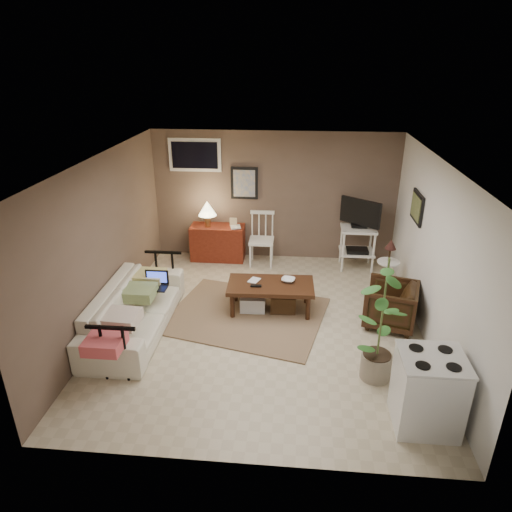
# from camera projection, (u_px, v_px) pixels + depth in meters

# --- Properties ---
(floor) EXTENTS (5.00, 5.00, 0.00)m
(floor) POSITION_uv_depth(u_px,v_px,m) (263.00, 324.00, 6.68)
(floor) COLOR #C1B293
(floor) RESTS_ON ground
(art_back) EXTENTS (0.50, 0.03, 0.60)m
(art_back) POSITION_uv_depth(u_px,v_px,m) (244.00, 183.00, 8.39)
(art_back) COLOR black
(art_right) EXTENTS (0.03, 0.60, 0.45)m
(art_right) POSITION_uv_depth(u_px,v_px,m) (417.00, 207.00, 6.83)
(art_right) COLOR black
(window) EXTENTS (0.96, 0.03, 0.60)m
(window) POSITION_uv_depth(u_px,v_px,m) (195.00, 155.00, 8.26)
(window) COLOR white
(rug) EXTENTS (2.59, 2.26, 0.02)m
(rug) POSITION_uv_depth(u_px,v_px,m) (246.00, 315.00, 6.89)
(rug) COLOR #7F644A
(rug) RESTS_ON floor
(coffee_table) EXTENTS (1.31, 0.71, 0.49)m
(coffee_table) POSITION_uv_depth(u_px,v_px,m) (270.00, 295.00, 6.92)
(coffee_table) COLOR #3C2110
(coffee_table) RESTS_ON floor
(sofa) EXTENTS (0.66, 2.25, 0.88)m
(sofa) POSITION_uv_depth(u_px,v_px,m) (134.00, 302.00, 6.38)
(sofa) COLOR white
(sofa) RESTS_ON floor
(sofa_pillows) EXTENTS (0.43, 2.14, 0.15)m
(sofa_pillows) POSITION_uv_depth(u_px,v_px,m) (131.00, 306.00, 6.10)
(sofa_pillows) COLOR beige
(sofa_pillows) RESTS_ON sofa
(sofa_end_rails) EXTENTS (0.60, 2.25, 0.76)m
(sofa_end_rails) POSITION_uv_depth(u_px,v_px,m) (143.00, 307.00, 6.39)
(sofa_end_rails) COLOR black
(sofa_end_rails) RESTS_ON floor
(laptop) EXTENTS (0.35, 0.25, 0.24)m
(laptop) POSITION_uv_depth(u_px,v_px,m) (156.00, 282.00, 6.66)
(laptop) COLOR black
(laptop) RESTS_ON sofa
(red_console) EXTENTS (1.01, 0.45, 1.16)m
(red_console) POSITION_uv_depth(u_px,v_px,m) (217.00, 239.00, 8.66)
(red_console) COLOR maroon
(red_console) RESTS_ON floor
(spindle_chair) EXTENTS (0.45, 0.45, 0.98)m
(spindle_chair) POSITION_uv_depth(u_px,v_px,m) (262.00, 241.00, 8.44)
(spindle_chair) COLOR white
(spindle_chair) RESTS_ON floor
(tv_stand) EXTENTS (0.66, 0.51, 1.30)m
(tv_stand) POSITION_uv_depth(u_px,v_px,m) (358.00, 233.00, 8.18)
(tv_stand) COLOR white
(tv_stand) RESTS_ON floor
(side_table) EXTENTS (0.36, 0.36, 0.95)m
(side_table) POSITION_uv_depth(u_px,v_px,m) (389.00, 260.00, 7.32)
(side_table) COLOR white
(side_table) RESTS_ON floor
(armchair) EXTENTS (0.81, 0.85, 0.72)m
(armchair) POSITION_uv_depth(u_px,v_px,m) (390.00, 303.00, 6.53)
(armchair) COLOR black
(armchair) RESTS_ON floor
(potted_plant) EXTENTS (0.41, 0.41, 1.62)m
(potted_plant) POSITION_uv_depth(u_px,v_px,m) (382.00, 316.00, 5.24)
(potted_plant) COLOR gray
(potted_plant) RESTS_ON floor
(stove) EXTENTS (0.66, 0.61, 0.86)m
(stove) POSITION_uv_depth(u_px,v_px,m) (428.00, 391.00, 4.71)
(stove) COLOR white
(stove) RESTS_ON floor
(bowl) EXTENTS (0.21, 0.09, 0.20)m
(bowl) POSITION_uv_depth(u_px,v_px,m) (288.00, 275.00, 6.88)
(bowl) COLOR #3C2110
(bowl) RESTS_ON coffee_table
(book_table) EXTENTS (0.14, 0.07, 0.20)m
(book_table) POSITION_uv_depth(u_px,v_px,m) (250.00, 274.00, 6.93)
(book_table) COLOR #3C2110
(book_table) RESTS_ON coffee_table
(book_console) EXTENTS (0.18, 0.06, 0.24)m
(book_console) POSITION_uv_depth(u_px,v_px,m) (231.00, 221.00, 8.43)
(book_console) COLOR #3C2110
(book_console) RESTS_ON red_console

